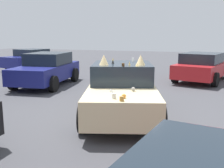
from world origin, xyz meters
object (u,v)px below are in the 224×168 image
parked_sedan_row_back_far (33,59)px  parked_sedan_near_left (47,69)px  parked_sedan_far_right (203,67)px  art_car_decorated (122,90)px

parked_sedan_row_back_far → parked_sedan_near_left: (-4.44, -4.11, 0.05)m
parked_sedan_far_right → parked_sedan_row_back_far: 10.78m
art_car_decorated → parked_sedan_near_left: bearing=-142.5°
art_car_decorated → parked_sedan_far_right: 7.15m
art_car_decorated → parked_sedan_row_back_far: size_ratio=1.12×
parked_sedan_row_back_far → parked_sedan_near_left: bearing=-127.1°
parked_sedan_row_back_far → parked_sedan_near_left: 6.05m
art_car_decorated → parked_sedan_far_right: (6.87, -1.98, -0.02)m
parked_sedan_near_left → parked_sedan_far_right: bearing=110.4°
art_car_decorated → parked_sedan_row_back_far: bearing=-149.2°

